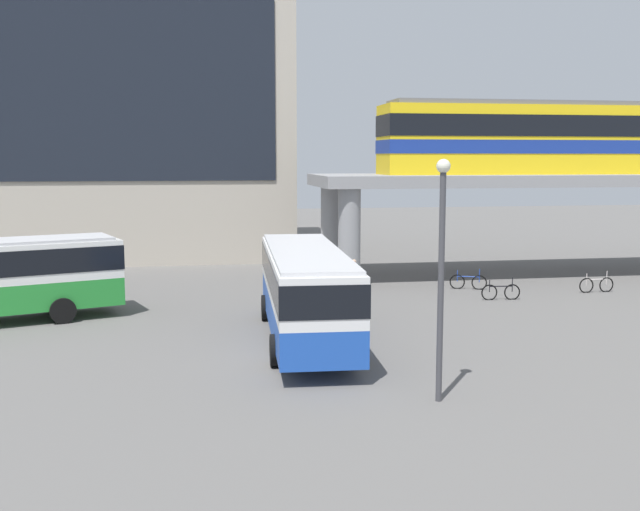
{
  "coord_description": "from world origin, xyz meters",
  "views": [
    {
      "loc": [
        -2.75,
        -22.85,
        6.35
      ],
      "look_at": [
        2.48,
        8.39,
        2.2
      ],
      "focal_mm": 42.02,
      "sensor_mm": 36.0,
      "label": 1
    }
  ],
  "objects_px": {
    "station_building": "(89,113)",
    "bicycle_black": "(501,292)",
    "bus_main": "(305,285)",
    "pedestrian_by_bike_rack": "(354,278)",
    "bicycle_silver": "(596,285)",
    "train": "(601,137)",
    "bicycle_blue": "(468,282)"
  },
  "relations": [
    {
      "from": "station_building",
      "to": "bicycle_black",
      "type": "xyz_separation_m",
      "value": [
        20.26,
        -20.96,
        -8.93
      ]
    },
    {
      "from": "bus_main",
      "to": "pedestrian_by_bike_rack",
      "type": "bearing_deg",
      "value": 67.35
    },
    {
      "from": "station_building",
      "to": "bicycle_black",
      "type": "height_order",
      "value": "station_building"
    },
    {
      "from": "bicycle_black",
      "to": "bicycle_silver",
      "type": "height_order",
      "value": "same"
    },
    {
      "from": "train",
      "to": "bus_main",
      "type": "bearing_deg",
      "value": -144.88
    },
    {
      "from": "bicycle_silver",
      "to": "train",
      "type": "bearing_deg",
      "value": 60.99
    },
    {
      "from": "station_building",
      "to": "bicycle_silver",
      "type": "distance_m",
      "value": 33.57
    },
    {
      "from": "bus_main",
      "to": "bicycle_black",
      "type": "bearing_deg",
      "value": 31.8
    },
    {
      "from": "pedestrian_by_bike_rack",
      "to": "bicycle_blue",
      "type": "bearing_deg",
      "value": 4.3
    },
    {
      "from": "station_building",
      "to": "bicycle_blue",
      "type": "bearing_deg",
      "value": -42.44
    },
    {
      "from": "station_building",
      "to": "bicycle_silver",
      "type": "xyz_separation_m",
      "value": [
        25.5,
        -19.92,
        -8.93
      ]
    },
    {
      "from": "station_building",
      "to": "pedestrian_by_bike_rack",
      "type": "height_order",
      "value": "station_building"
    },
    {
      "from": "bicycle_silver",
      "to": "bus_main",
      "type": "bearing_deg",
      "value": -154.69
    },
    {
      "from": "station_building",
      "to": "bicycle_blue",
      "type": "distance_m",
      "value": 28.28
    },
    {
      "from": "bicycle_black",
      "to": "bicycle_silver",
      "type": "xyz_separation_m",
      "value": [
        5.24,
        1.04,
        0.0
      ]
    },
    {
      "from": "bus_main",
      "to": "bicycle_black",
      "type": "xyz_separation_m",
      "value": [
        9.77,
        6.06,
        -1.63
      ]
    },
    {
      "from": "pedestrian_by_bike_rack",
      "to": "train",
      "type": "bearing_deg",
      "value": 16.35
    },
    {
      "from": "station_building",
      "to": "bus_main",
      "type": "relative_size",
      "value": 2.3
    },
    {
      "from": "station_building",
      "to": "bicycle_blue",
      "type": "relative_size",
      "value": 15.33
    },
    {
      "from": "bicycle_black",
      "to": "pedestrian_by_bike_rack",
      "type": "height_order",
      "value": "pedestrian_by_bike_rack"
    },
    {
      "from": "bicycle_silver",
      "to": "bicycle_blue",
      "type": "bearing_deg",
      "value": 162.34
    },
    {
      "from": "bicycle_black",
      "to": "bicycle_blue",
      "type": "height_order",
      "value": "same"
    },
    {
      "from": "train",
      "to": "bicycle_blue",
      "type": "xyz_separation_m",
      "value": [
        -8.84,
        -3.85,
        -7.08
      ]
    },
    {
      "from": "train",
      "to": "bicycle_silver",
      "type": "xyz_separation_m",
      "value": [
        -3.14,
        -5.67,
        -7.08
      ]
    },
    {
      "from": "train",
      "to": "bicycle_blue",
      "type": "bearing_deg",
      "value": -156.45
    },
    {
      "from": "bicycle_blue",
      "to": "pedestrian_by_bike_rack",
      "type": "xyz_separation_m",
      "value": [
        -5.77,
        -0.43,
        0.42
      ]
    },
    {
      "from": "station_building",
      "to": "bicycle_silver",
      "type": "relative_size",
      "value": 14.33
    },
    {
      "from": "bicycle_black",
      "to": "bicycle_blue",
      "type": "xyz_separation_m",
      "value": [
        -0.46,
        2.86,
        0.0
      ]
    },
    {
      "from": "station_building",
      "to": "train",
      "type": "height_order",
      "value": "station_building"
    },
    {
      "from": "station_building",
      "to": "bus_main",
      "type": "height_order",
      "value": "station_building"
    },
    {
      "from": "bicycle_silver",
      "to": "bicycle_black",
      "type": "bearing_deg",
      "value": -168.76
    },
    {
      "from": "bicycle_blue",
      "to": "bus_main",
      "type": "bearing_deg",
      "value": -136.25
    }
  ]
}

